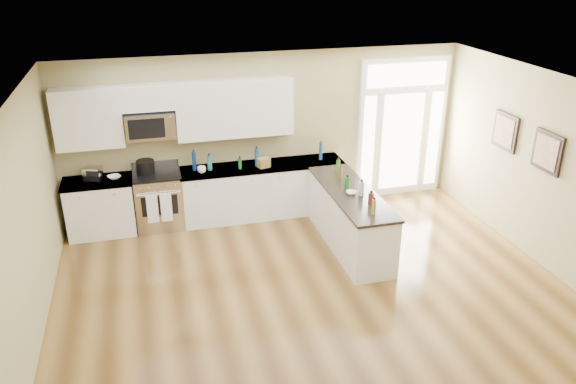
{
  "coord_description": "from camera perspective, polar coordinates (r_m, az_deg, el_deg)",
  "views": [
    {
      "loc": [
        -2.03,
        -5.14,
        4.37
      ],
      "look_at": [
        -0.14,
        2.0,
        1.14
      ],
      "focal_mm": 35.0,
      "sensor_mm": 36.0,
      "label": 1
    }
  ],
  "objects": [
    {
      "name": "back_cabinet_left",
      "position": [
        9.7,
        -18.47,
        -1.6
      ],
      "size": [
        1.1,
        0.66,
        0.94
      ],
      "color": "white",
      "rests_on": "ground"
    },
    {
      "name": "toaster_oven",
      "position": [
        9.49,
        -19.2,
        1.77
      ],
      "size": [
        0.31,
        0.28,
        0.22
      ],
      "primitive_type": "cube",
      "rotation": [
        0.0,
        0.0,
        -0.33
      ],
      "color": "silver",
      "rests_on": "back_cabinet_left"
    },
    {
      "name": "wall_art_far",
      "position": [
        8.8,
        24.85,
        3.73
      ],
      "size": [
        0.05,
        0.58,
        0.58
      ],
      "color": "black",
      "rests_on": "room_shell"
    },
    {
      "name": "upper_cabinet_right",
      "position": [
        9.41,
        -5.46,
        8.45
      ],
      "size": [
        1.94,
        0.33,
        0.95
      ],
      "primitive_type": "cube",
      "color": "white",
      "rests_on": "room_shell"
    },
    {
      "name": "kitchen_range",
      "position": [
        9.64,
        -12.97,
        -0.82
      ],
      "size": [
        0.77,
        0.69,
        1.08
      ],
      "color": "silver",
      "rests_on": "ground"
    },
    {
      "name": "bowl_left",
      "position": [
        9.48,
        -17.25,
        1.45
      ],
      "size": [
        0.26,
        0.26,
        0.05
      ],
      "primitive_type": "imported",
      "rotation": [
        0.0,
        0.0,
        0.38
      ],
      "color": "white",
      "rests_on": "back_cabinet_left"
    },
    {
      "name": "microwave",
      "position": [
        9.31,
        -13.84,
        6.64
      ],
      "size": [
        0.78,
        0.41,
        0.42
      ],
      "color": "silver",
      "rests_on": "room_shell"
    },
    {
      "name": "cardboard_box",
      "position": [
        9.52,
        -2.47,
        2.99
      ],
      "size": [
        0.23,
        0.2,
        0.16
      ],
      "primitive_type": "cube",
      "rotation": [
        0.0,
        0.0,
        0.33
      ],
      "color": "olive",
      "rests_on": "back_cabinet_right"
    },
    {
      "name": "peninsula_cabinet",
      "position": [
        8.87,
        6.28,
        -2.88
      ],
      "size": [
        0.69,
        2.32,
        0.94
      ],
      "color": "white",
      "rests_on": "ground"
    },
    {
      "name": "bowl_peninsula",
      "position": [
        8.53,
        6.46,
        -0.07
      ],
      "size": [
        0.18,
        0.18,
        0.05
      ],
      "primitive_type": "imported",
      "rotation": [
        0.0,
        0.0,
        -0.15
      ],
      "color": "white",
      "rests_on": "peninsula_cabinet"
    },
    {
      "name": "back_cabinet_right",
      "position": [
        9.84,
        -2.61,
        0.04
      ],
      "size": [
        2.85,
        0.66,
        0.94
      ],
      "color": "white",
      "rests_on": "ground"
    },
    {
      "name": "ground",
      "position": [
        7.04,
        5.47,
        -14.86
      ],
      "size": [
        8.0,
        8.0,
        0.0
      ],
      "primitive_type": "plane",
      "color": "#503616"
    },
    {
      "name": "upper_cabinet_short",
      "position": [
        9.23,
        -14.1,
        9.31
      ],
      "size": [
        0.82,
        0.33,
        0.4
      ],
      "primitive_type": "cube",
      "color": "white",
      "rests_on": "room_shell"
    },
    {
      "name": "stockpot",
      "position": [
        9.52,
        -14.28,
        2.54
      ],
      "size": [
        0.3,
        0.3,
        0.23
      ],
      "primitive_type": "cylinder",
      "rotation": [
        0.0,
        0.0,
        -0.01
      ],
      "color": "black",
      "rests_on": "kitchen_range"
    },
    {
      "name": "upper_cabinet_left",
      "position": [
        9.34,
        -19.67,
        7.05
      ],
      "size": [
        1.04,
        0.33,
        0.95
      ],
      "primitive_type": "cube",
      "color": "white",
      "rests_on": "room_shell"
    },
    {
      "name": "wall_art_near",
      "position": [
        9.55,
        21.2,
        5.76
      ],
      "size": [
        0.05,
        0.58,
        0.58
      ],
      "color": "black",
      "rests_on": "room_shell"
    },
    {
      "name": "room_shell",
      "position": [
        6.13,
        6.08,
        -2.25
      ],
      "size": [
        8.0,
        8.0,
        8.0
      ],
      "color": "tan",
      "rests_on": "ground"
    },
    {
      "name": "entry_door",
      "position": [
        10.63,
        11.46,
        6.37
      ],
      "size": [
        1.7,
        0.1,
        2.6
      ],
      "color": "white",
      "rests_on": "ground"
    },
    {
      "name": "cup_counter",
      "position": [
        9.38,
        -8.76,
        2.25
      ],
      "size": [
        0.18,
        0.18,
        0.11
      ],
      "primitive_type": "imported",
      "rotation": [
        0.0,
        0.0,
        0.37
      ],
      "color": "white",
      "rests_on": "back_cabinet_right"
    },
    {
      "name": "counter_bottles",
      "position": [
        9.0,
        0.78,
        2.05
      ],
      "size": [
        2.4,
        2.39,
        0.32
      ],
      "color": "#19591E",
      "rests_on": "back_cabinet_right"
    }
  ]
}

